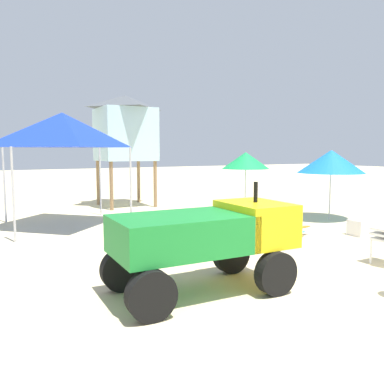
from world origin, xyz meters
name	(u,v)px	position (x,y,z in m)	size (l,w,h in m)	color
ground	(344,310)	(0.00, 0.00, 0.00)	(80.00, 80.00, 0.00)	beige
utility_cart	(207,236)	(-1.13, 1.39, 0.78)	(2.59, 1.35, 1.50)	#197A2D
surfboard_pile	(267,235)	(1.61, 3.39, 0.12)	(2.62, 0.55, 0.24)	red
popup_canopy	(63,130)	(-1.87, 7.23, 2.47)	(2.67, 2.67, 2.90)	#B2B2B7
lifeguard_tower	(125,128)	(0.81, 10.11, 2.74)	(1.98, 1.98, 3.85)	olive
beach_umbrella_left	(246,160)	(4.74, 8.38, 1.60)	(1.72, 1.72, 1.90)	beige
beach_umbrella_mid	(331,161)	(4.94, 4.66, 1.65)	(1.85, 1.85, 1.97)	beige
traffic_cone_far	(162,221)	(-0.02, 5.28, 0.28)	(0.39, 0.39, 0.56)	orange
cooler_box	(360,227)	(3.87, 2.80, 0.18)	(0.45, 0.40, 0.36)	white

